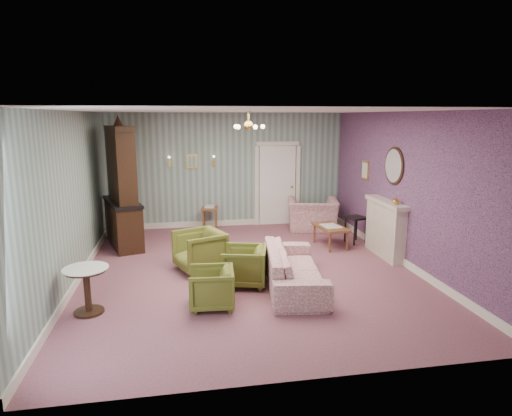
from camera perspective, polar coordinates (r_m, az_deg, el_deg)
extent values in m
plane|color=#884F5F|center=(8.20, -0.90, -8.16)|extent=(7.00, 7.00, 0.00)
plane|color=white|center=(7.71, -0.97, 12.54)|extent=(7.00, 7.00, 0.00)
plane|color=slate|center=(11.26, -3.74, 4.91)|extent=(6.00, 0.00, 6.00)
plane|color=slate|center=(4.49, 6.11, -5.80)|extent=(6.00, 0.00, 6.00)
plane|color=slate|center=(7.94, -22.86, 1.07)|extent=(0.00, 7.00, 7.00)
plane|color=slate|center=(8.80, 18.75, 2.35)|extent=(0.00, 7.00, 7.00)
plane|color=#AD5687|center=(8.79, 18.67, 2.35)|extent=(0.00, 7.00, 7.00)
imported|color=brown|center=(6.65, -5.84, -10.07)|extent=(0.65, 0.69, 0.67)
imported|color=brown|center=(7.44, -1.53, -7.31)|extent=(0.82, 0.85, 0.73)
imported|color=brown|center=(8.17, -7.35, -5.29)|extent=(0.99, 1.02, 0.83)
imported|color=#993E5B|center=(7.38, 4.97, -6.96)|extent=(0.93, 2.29, 0.87)
imported|color=#993E5B|center=(11.04, 7.38, -0.18)|extent=(1.34, 1.02, 1.05)
imported|color=gold|center=(8.76, 17.74, 0.94)|extent=(0.15, 0.15, 0.15)
cube|color=maroon|center=(10.89, 7.35, -0.58)|extent=(0.41, 0.28, 0.39)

